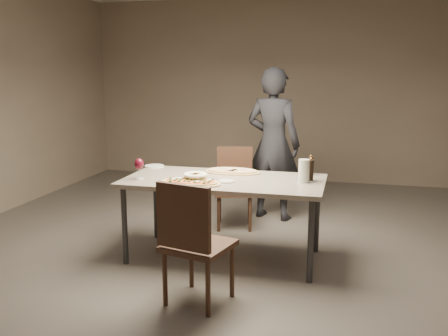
% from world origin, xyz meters
% --- Properties ---
extents(room, '(7.00, 7.00, 7.00)m').
position_xyz_m(room, '(0.00, 0.00, 1.40)').
color(room, '#57514B').
rests_on(room, ground).
extents(dining_table, '(1.80, 0.90, 0.75)m').
position_xyz_m(dining_table, '(0.00, 0.00, 0.69)').
color(dining_table, gray).
rests_on(dining_table, ground).
extents(zucchini_pizza, '(0.54, 0.30, 0.05)m').
position_xyz_m(zucchini_pizza, '(-0.23, -0.28, 0.77)').
color(zucchini_pizza, tan).
rests_on(zucchini_pizza, dining_table).
extents(ham_pizza, '(0.53, 0.30, 0.04)m').
position_xyz_m(ham_pizza, '(0.01, 0.28, 0.77)').
color(ham_pizza, tan).
rests_on(ham_pizza, dining_table).
extents(bread_basket, '(0.22, 0.22, 0.08)m').
position_xyz_m(bread_basket, '(-0.22, -0.17, 0.80)').
color(bread_basket, beige).
rests_on(bread_basket, dining_table).
extents(oil_dish, '(0.14, 0.14, 0.02)m').
position_xyz_m(oil_dish, '(0.05, -0.13, 0.76)').
color(oil_dish, white).
rests_on(oil_dish, dining_table).
extents(pepper_mill_left, '(0.05, 0.05, 0.21)m').
position_xyz_m(pepper_mill_left, '(0.77, 0.13, 0.85)').
color(pepper_mill_left, black).
rests_on(pepper_mill_left, dining_table).
extents(pepper_mill_right, '(0.05, 0.05, 0.19)m').
position_xyz_m(pepper_mill_right, '(0.74, 0.38, 0.84)').
color(pepper_mill_right, black).
rests_on(pepper_mill_right, dining_table).
extents(carafe, '(0.10, 0.10, 0.20)m').
position_xyz_m(carafe, '(0.71, 0.04, 0.85)').
color(carafe, silver).
rests_on(carafe, dining_table).
extents(wine_glass, '(0.08, 0.08, 0.19)m').
position_xyz_m(wine_glass, '(-0.74, -0.19, 0.88)').
color(wine_glass, silver).
rests_on(wine_glass, dining_table).
extents(side_plate, '(0.19, 0.19, 0.01)m').
position_xyz_m(side_plate, '(-0.83, 0.38, 0.76)').
color(side_plate, white).
rests_on(side_plate, dining_table).
extents(chair_near, '(0.54, 0.54, 0.95)m').
position_xyz_m(chair_near, '(0.02, -1.00, 0.53)').
color(chair_near, '#3D2519').
rests_on(chair_near, ground).
extents(chair_far, '(0.49, 0.49, 0.87)m').
position_xyz_m(chair_far, '(-0.13, 1.00, 0.49)').
color(chair_far, '#3D2519').
rests_on(chair_far, ground).
extents(diner, '(0.72, 0.56, 1.75)m').
position_xyz_m(diner, '(0.24, 1.38, 0.88)').
color(diner, black).
rests_on(diner, ground).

